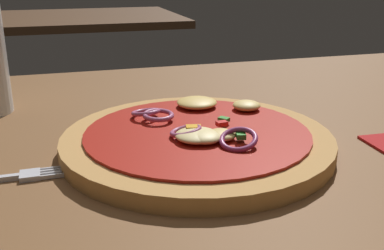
# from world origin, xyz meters

# --- Properties ---
(dining_table) EXTENTS (1.40, 0.82, 0.03)m
(dining_table) POSITION_xyz_m (0.00, 0.00, 0.01)
(dining_table) COLOR brown
(dining_table) RESTS_ON ground
(pizza) EXTENTS (0.28, 0.28, 0.03)m
(pizza) POSITION_xyz_m (0.03, 0.00, 0.04)
(pizza) COLOR tan
(pizza) RESTS_ON dining_table
(background_table) EXTENTS (0.78, 0.59, 0.03)m
(background_table) POSITION_xyz_m (-0.02, 1.42, 0.01)
(background_table) COLOR #4C301C
(background_table) RESTS_ON ground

